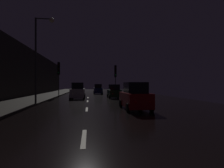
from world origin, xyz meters
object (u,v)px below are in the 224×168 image
(car_approaching_headlights, at_px, (78,91))
(car_parked_right_far, at_px, (114,92))
(traffic_light_far_right, at_px, (115,74))
(car_distant_taillights, at_px, (98,89))
(car_parked_right_near, at_px, (135,97))
(streetlamp_overhead, at_px, (41,48))
(traffic_light_far_left, at_px, (59,71))

(car_approaching_headlights, relative_size, car_parked_right_far, 1.13)
(traffic_light_far_right, height_order, car_approaching_headlights, traffic_light_far_right)
(car_distant_taillights, bearing_deg, car_parked_right_near, -175.70)
(traffic_light_far_right, height_order, streetlamp_overhead, streetlamp_overhead)
(traffic_light_far_right, height_order, car_parked_right_near, traffic_light_far_right)
(car_distant_taillights, height_order, car_parked_right_far, car_distant_taillights)
(traffic_light_far_right, bearing_deg, car_distant_taillights, -164.54)
(traffic_light_far_right, relative_size, car_approaching_headlights, 1.18)
(traffic_light_far_left, bearing_deg, car_parked_right_far, 75.05)
(car_parked_right_far, bearing_deg, traffic_light_far_right, -11.14)
(car_distant_taillights, relative_size, car_parked_right_far, 1.04)
(streetlamp_overhead, relative_size, car_distant_taillights, 2.06)
(traffic_light_far_left, height_order, car_approaching_headlights, traffic_light_far_left)
(traffic_light_far_left, height_order, car_parked_right_near, traffic_light_far_left)
(traffic_light_far_left, distance_m, car_parked_right_far, 9.13)
(car_approaching_headlights, bearing_deg, car_distant_taillights, 163.81)
(streetlamp_overhead, xyz_separation_m, car_parked_right_far, (7.75, 7.77, -4.33))
(traffic_light_far_left, distance_m, traffic_light_far_right, 8.83)
(car_approaching_headlights, xyz_separation_m, car_parked_right_near, (4.93, -11.25, -0.04))
(streetlamp_overhead, distance_m, car_parked_right_near, 9.57)
(traffic_light_far_right, distance_m, car_parked_right_near, 15.76)
(streetlamp_overhead, relative_size, car_parked_right_near, 1.97)
(traffic_light_far_right, xyz_separation_m, car_parked_right_near, (-0.80, -15.51, -2.68))
(car_parked_right_far, relative_size, car_parked_right_near, 0.92)
(traffic_light_far_left, bearing_deg, car_parked_right_near, 35.81)
(streetlamp_overhead, height_order, car_distant_taillights, streetlamp_overhead)
(traffic_light_far_left, relative_size, car_parked_right_near, 1.30)
(car_parked_right_near, bearing_deg, traffic_light_far_right, -2.96)
(car_distant_taillights, distance_m, car_parked_right_far, 11.11)
(traffic_light_far_right, xyz_separation_m, car_distant_taillights, (-2.49, 6.91, -2.73))
(traffic_light_far_left, relative_size, car_parked_right_far, 1.41)
(streetlamp_overhead, bearing_deg, car_parked_right_far, 45.06)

